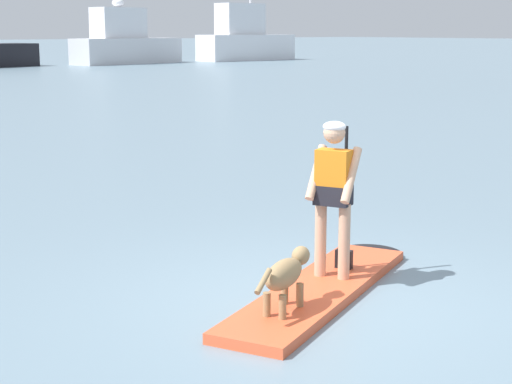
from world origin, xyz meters
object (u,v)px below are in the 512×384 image
Objects in this scene: paddleboard at (327,285)px; dog at (286,274)px; moored_boat_far_starboard at (125,43)px; person_paddler at (334,188)px; moored_boat_outer at (245,39)px.

dog is (-0.92, -0.42, 0.39)m from paddleboard.
person_paddler is at bearing -117.58° from moored_boat_far_starboard.
dog is 63.32m from moored_boat_outer.
moored_boat_far_starboard is at bearing 62.33° from paddleboard.
paddleboard is at bearing -155.52° from person_paddler.
paddleboard is 62.45m from moored_boat_outer.
paddleboard is 0.37× the size of moored_boat_far_starboard.
moored_boat_outer is (38.57, 50.20, 1.36)m from dog.
person_paddler reaches higher than dog.
moored_boat_far_starboard is (27.17, 50.49, 1.15)m from dog.
dog is 57.35m from moored_boat_far_starboard.
moored_boat_outer reaches higher than moored_boat_far_starboard.
person_paddler is 0.12× the size of moored_boat_outer.
person_paddler reaches higher than paddleboard.
dog reaches higher than paddleboard.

